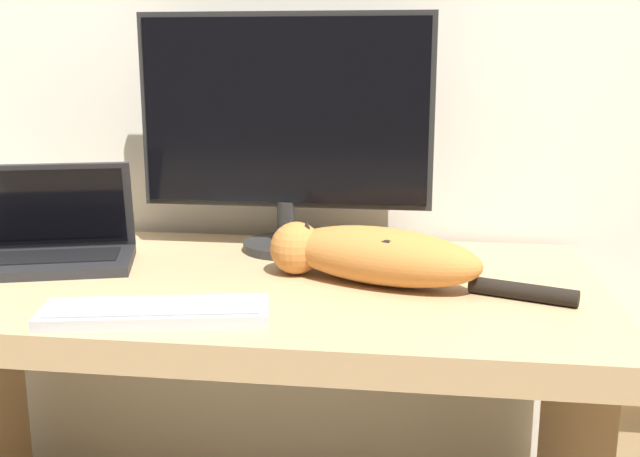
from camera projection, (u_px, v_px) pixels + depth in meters
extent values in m
cube|color=tan|center=(235.00, 291.00, 1.53)|extent=(1.47, 0.73, 0.06)
cylinder|color=#282828|center=(286.00, 246.00, 1.73)|extent=(0.20, 0.20, 0.02)
cylinder|color=#282828|center=(286.00, 222.00, 1.72)|extent=(0.04, 0.04, 0.09)
cube|color=#282828|center=(285.00, 112.00, 1.67)|extent=(0.66, 0.02, 0.43)
cube|color=black|center=(284.00, 112.00, 1.66)|extent=(0.64, 0.01, 0.41)
cube|color=#232326|center=(51.00, 263.00, 1.59)|extent=(0.38, 0.29, 0.02)
cube|color=black|center=(52.00, 256.00, 1.60)|extent=(0.30, 0.19, 0.00)
cube|color=#232326|center=(54.00, 207.00, 1.64)|extent=(0.34, 0.16, 0.20)
cube|color=black|center=(53.00, 208.00, 1.63)|extent=(0.30, 0.13, 0.17)
cube|color=#BCBCC1|center=(155.00, 312.00, 1.28)|extent=(0.41, 0.20, 0.02)
cube|color=#939397|center=(155.00, 306.00, 1.28)|extent=(0.37, 0.17, 0.00)
ellipsoid|color=#C67A38|center=(381.00, 256.00, 1.47)|extent=(0.44, 0.28, 0.11)
ellipsoid|color=black|center=(391.00, 242.00, 1.45)|extent=(0.21, 0.17, 0.04)
sphere|color=#C67A38|center=(296.00, 248.00, 1.54)|extent=(0.11, 0.11, 0.11)
cone|color=black|center=(286.00, 226.00, 1.54)|extent=(0.04, 0.04, 0.03)
cone|color=black|center=(307.00, 228.00, 1.51)|extent=(0.04, 0.04, 0.03)
cylinder|color=black|center=(523.00, 291.00, 1.38)|extent=(0.20, 0.10, 0.03)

